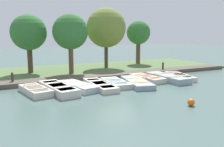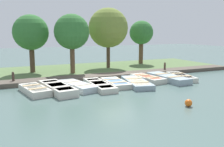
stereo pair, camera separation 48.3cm
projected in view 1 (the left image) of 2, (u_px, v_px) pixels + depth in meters
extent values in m
plane|color=#4C6660|center=(116.00, 81.00, 17.11)|extent=(80.00, 80.00, 0.00)
cube|color=#567042|center=(89.00, 70.00, 21.51)|extent=(8.00, 24.00, 0.15)
cube|color=#51473D|center=(108.00, 76.00, 18.21)|extent=(1.39, 22.22, 0.28)
cube|color=beige|center=(35.00, 91.00, 13.51)|extent=(2.80, 1.49, 0.36)
cube|color=teal|center=(35.00, 88.00, 13.48)|extent=(2.29, 1.18, 0.03)
cube|color=tan|center=(39.00, 89.00, 13.08)|extent=(0.43, 0.97, 0.03)
cube|color=tan|center=(32.00, 86.00, 13.87)|extent=(0.43, 0.97, 0.03)
cube|color=beige|center=(58.00, 89.00, 13.87)|extent=(3.66, 1.55, 0.41)
cube|color=teal|center=(58.00, 85.00, 13.84)|extent=(3.00, 1.22, 0.03)
cube|color=beige|center=(63.00, 87.00, 13.28)|extent=(0.48, 1.03, 0.03)
cube|color=beige|center=(53.00, 83.00, 14.38)|extent=(0.48, 1.03, 0.03)
cube|color=#B2BCC1|center=(78.00, 86.00, 14.66)|extent=(3.30, 1.74, 0.34)
cube|color=beige|center=(78.00, 83.00, 14.63)|extent=(2.69, 1.39, 0.03)
cube|color=beige|center=(83.00, 85.00, 14.17)|extent=(0.53, 1.02, 0.03)
cube|color=beige|center=(72.00, 82.00, 15.08)|extent=(0.53, 1.02, 0.03)
cube|color=beige|center=(100.00, 85.00, 14.96)|extent=(3.55, 1.12, 0.31)
cube|color=#994C33|center=(100.00, 83.00, 14.93)|extent=(2.91, 0.88, 0.02)
cube|color=beige|center=(104.00, 85.00, 14.33)|extent=(0.38, 0.93, 0.03)
cube|color=beige|center=(96.00, 81.00, 15.53)|extent=(0.38, 0.93, 0.03)
cube|color=beige|center=(116.00, 83.00, 15.60)|extent=(2.81, 1.31, 0.31)
cube|color=#4C709E|center=(116.00, 81.00, 15.58)|extent=(2.30, 1.03, 0.02)
cube|color=tan|center=(119.00, 82.00, 15.10)|extent=(0.35, 1.05, 0.03)
cube|color=tan|center=(113.00, 79.00, 16.05)|extent=(0.35, 1.05, 0.03)
cube|color=#8C9EA8|center=(137.00, 82.00, 15.81)|extent=(3.70, 1.98, 0.31)
cube|color=beige|center=(137.00, 80.00, 15.78)|extent=(3.02, 1.58, 0.02)
cube|color=tan|center=(140.00, 82.00, 15.14)|extent=(0.60, 1.15, 0.03)
cube|color=tan|center=(134.00, 78.00, 16.42)|extent=(0.60, 1.15, 0.03)
cube|color=beige|center=(147.00, 78.00, 17.06)|extent=(2.83, 1.32, 0.34)
cube|color=#994C33|center=(147.00, 76.00, 17.04)|extent=(2.31, 1.04, 0.03)
cube|color=tan|center=(152.00, 77.00, 16.60)|extent=(0.37, 1.00, 0.03)
cube|color=tan|center=(142.00, 75.00, 17.47)|extent=(0.37, 1.00, 0.03)
cube|color=#8C9EA8|center=(167.00, 78.00, 17.17)|extent=(3.55, 1.23, 0.39)
cube|color=#4C709E|center=(167.00, 75.00, 17.14)|extent=(2.91, 0.96, 0.03)
cube|color=tan|center=(174.00, 76.00, 16.56)|extent=(0.38, 1.04, 0.03)
cube|color=tan|center=(161.00, 73.00, 17.71)|extent=(0.38, 1.04, 0.03)
cube|color=beige|center=(180.00, 76.00, 17.87)|extent=(3.16, 1.66, 0.32)
cube|color=beige|center=(180.00, 74.00, 17.85)|extent=(2.58, 1.32, 0.03)
cube|color=tan|center=(184.00, 75.00, 17.29)|extent=(0.50, 0.96, 0.03)
cube|color=tan|center=(176.00, 73.00, 18.39)|extent=(0.50, 0.96, 0.03)
cylinder|color=#47382D|center=(12.00, 80.00, 15.43)|extent=(0.16, 0.16, 0.77)
sphere|color=#47382D|center=(12.00, 73.00, 15.36)|extent=(0.14, 0.14, 0.14)
cylinder|color=#47382D|center=(163.00, 68.00, 20.50)|extent=(0.16, 0.16, 0.77)
sphere|color=#47382D|center=(163.00, 63.00, 20.43)|extent=(0.14, 0.14, 0.14)
sphere|color=orange|center=(191.00, 102.00, 11.33)|extent=(0.33, 0.33, 0.33)
cylinder|color=#4C3828|center=(30.00, 59.00, 19.42)|extent=(0.39, 0.39, 2.53)
sphere|color=#337033|center=(29.00, 32.00, 19.08)|extent=(2.74, 2.74, 2.74)
cylinder|color=brown|center=(71.00, 59.00, 19.09)|extent=(0.36, 0.36, 2.60)
sphere|color=#337033|center=(70.00, 32.00, 18.76)|extent=(2.68, 2.68, 2.68)
cylinder|color=#4C3828|center=(106.00, 54.00, 22.09)|extent=(0.32, 0.32, 2.72)
sphere|color=olive|center=(106.00, 28.00, 21.71)|extent=(3.45, 3.45, 3.45)
cylinder|color=brown|center=(138.00, 52.00, 25.19)|extent=(0.43, 0.43, 2.60)
sphere|color=#337033|center=(138.00, 33.00, 24.87)|extent=(2.35, 2.35, 2.35)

